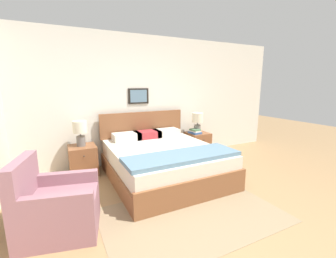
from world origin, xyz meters
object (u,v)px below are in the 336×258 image
Objects in this scene: bed at (163,160)px; table_lamp_by_door at (198,120)px; nightstand_near_window at (83,160)px; armchair at (56,208)px; table_lamp_near_window at (80,131)px; nightstand_by_door at (197,144)px.

bed is 4.54× the size of table_lamp_by_door.
bed reaches higher than table_lamp_by_door.
bed reaches higher than nightstand_near_window.
armchair is 2.03× the size of table_lamp_near_window.
nightstand_near_window is 2.49m from nightstand_by_door.
armchair is (-1.70, -0.84, -0.01)m from bed.
nightstand_by_door is at bearing -0.16° from table_lamp_near_window.
nightstand_near_window is (-1.24, 0.77, -0.04)m from bed.
bed is 2.24× the size of armchair.
table_lamp_near_window is 2.49m from table_lamp_by_door.
bed is 1.47m from nightstand_by_door.
bed is at bearing 129.50° from armchair.
table_lamp_near_window is at bearing 180.00° from table_lamp_by_door.
armchair is at bearing -105.74° from nightstand_near_window.
bed is 3.88× the size of nightstand_near_window.
bed is at bearing -147.72° from table_lamp_by_door.
bed is 1.90m from armchair.
nightstand_by_door is (2.49, 0.00, 0.00)m from nightstand_near_window.
nightstand_near_window is 1.17× the size of table_lamp_by_door.
table_lamp_by_door is at bearing 32.28° from bed.
table_lamp_by_door is at bearing 0.17° from nightstand_near_window.
bed is 1.56m from table_lamp_near_window.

